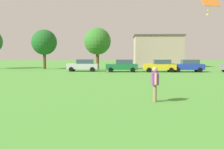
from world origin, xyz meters
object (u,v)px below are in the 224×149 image
Objects in this scene: parked_car_silver_0 at (83,65)px; tree_far_right at (97,41)px; parked_car_green_1 at (122,66)px; tree_center at (44,42)px; adult_bystander at (155,81)px; parked_car_yellow_2 at (160,66)px; kite at (210,2)px; parked_car_blue_3 at (188,66)px.

tree_far_right is at bearing -110.24° from parked_car_silver_0.
tree_center reaches higher than parked_car_green_1.
parked_car_yellow_2 is (3.45, 23.44, -0.20)m from adult_bystander.
adult_bystander is at bearing -64.67° from tree_center.
tree_center is 9.01m from tree_far_right.
kite is 0.25× the size of parked_car_green_1.
kite reaches higher than parked_car_yellow_2.
adult_bystander is 1.69× the size of kite.
adult_bystander is 33.91m from tree_center.
adult_bystander reaches higher than parked_car_yellow_2.
parked_car_blue_3 is at bearing -177.99° from parked_car_yellow_2.
kite is 35.14m from tree_center.
adult_bystander reaches higher than parked_car_blue_3.
kite is 30.26m from tree_far_right.
parked_car_silver_0 is 1.00× the size of parked_car_yellow_2.
tree_far_right reaches higher than adult_bystander.
parked_car_blue_3 is at bearing -17.72° from tree_center.
parked_car_blue_3 is 0.67× the size of tree_center.
tree_center is (-7.24, 6.00, 3.48)m from parked_car_silver_0.
parked_car_yellow_2 is (5.11, 0.02, 0.00)m from parked_car_green_1.
adult_bystander is 24.66m from parked_car_blue_3.
parked_car_green_1 is at bearing -177.19° from adult_bystander.
tree_far_right reaches higher than parked_car_yellow_2.
parked_car_yellow_2 is at bearing 2.01° from parked_car_blue_3.
parked_car_yellow_2 is at bearing 170.37° from adult_bystander.
tree_far_right is (-8.14, 29.14, -0.53)m from kite.
parked_car_green_1 is at bearing -54.52° from tree_far_right.
tree_far_right is at bearing -10.24° from tree_center.
parked_car_silver_0 is (-9.77, 24.75, -4.08)m from kite.
parked_car_blue_3 is (3.79, 0.13, 0.00)m from parked_car_yellow_2.
parked_car_yellow_2 is 0.66× the size of tree_far_right.
parked_car_green_1 and parked_car_yellow_2 have the same top height.
kite is 26.91m from parked_car_silver_0.
parked_car_silver_0 is at bearing 111.54° from kite.
tree_far_right is at bearing -54.52° from parked_car_green_1.
tree_far_right is (-9.02, 5.46, 3.55)m from parked_car_yellow_2.
parked_car_blue_3 is at bearing 161.67° from adult_bystander.
parked_car_silver_0 is at bearing -164.89° from adult_bystander.
kite is 0.16× the size of tree_center.
parked_car_blue_3 is (7.24, 23.57, -0.20)m from adult_bystander.
parked_car_silver_0 is 10.70m from parked_car_yellow_2.
tree_center is 0.99× the size of tree_far_right.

